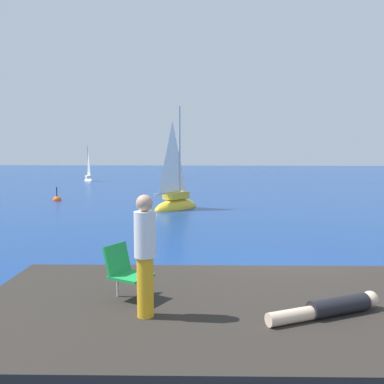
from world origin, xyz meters
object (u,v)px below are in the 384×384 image
(sailboat_far, at_px, (88,179))
(marker_buoy, at_px, (57,201))
(person_sunbather, at_px, (331,307))
(person_standing, at_px, (145,252))
(beach_chair, at_px, (125,269))
(sailboat_near, at_px, (176,203))

(sailboat_far, bearing_deg, marker_buoy, 160.01)
(person_sunbather, relative_size, person_standing, 1.01)
(sailboat_far, xyz_separation_m, beach_chair, (11.71, -37.07, 1.17))
(person_standing, bearing_deg, sailboat_near, -157.79)
(marker_buoy, bearing_deg, person_standing, -66.45)
(sailboat_near, bearing_deg, person_sunbather, -131.85)
(sailboat_near, height_order, person_sunbather, sailboat_near)
(sailboat_near, xyz_separation_m, person_standing, (1.22, -17.36, 1.48))
(sailboat_far, bearing_deg, person_standing, 167.49)
(sailboat_far, relative_size, marker_buoy, 3.50)
(person_standing, bearing_deg, sailboat_far, -144.00)
(beach_chair, bearing_deg, marker_buoy, 140.87)
(person_sunbather, xyz_separation_m, beach_chair, (-2.87, 0.53, 0.33))
(sailboat_far, relative_size, person_standing, 2.44)
(beach_chair, bearing_deg, sailboat_near, 120.37)
(sailboat_near, height_order, beach_chair, sailboat_near)
(person_standing, relative_size, marker_buoy, 1.43)
(person_sunbather, xyz_separation_m, person_standing, (-2.45, -0.15, 0.75))
(sailboat_far, relative_size, beach_chair, 4.96)
(person_sunbather, bearing_deg, marker_buoy, -86.48)
(sailboat_far, xyz_separation_m, marker_buoy, (3.11, -17.06, -0.21))
(sailboat_far, distance_m, person_sunbather, 40.33)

